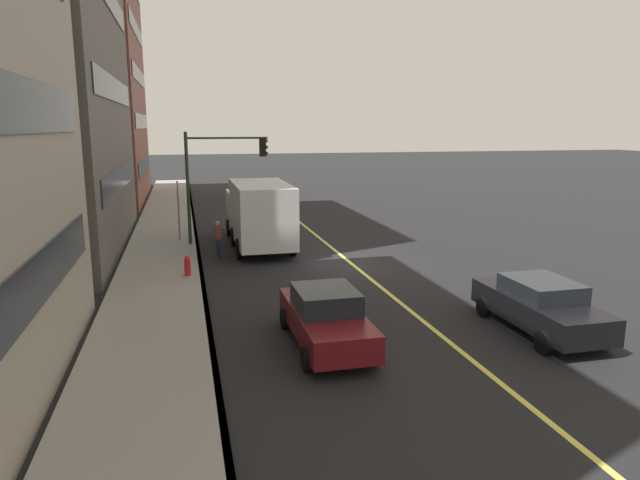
{
  "coord_description": "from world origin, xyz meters",
  "views": [
    {
      "loc": [
        -22.47,
        6.88,
        5.8
      ],
      "look_at": [
        -2.05,
        1.92,
        1.56
      ],
      "focal_mm": 31.75,
      "sensor_mm": 36.0,
      "label": 1
    }
  ],
  "objects_px": {
    "car_black": "(540,305)",
    "street_sign_post": "(178,207)",
    "truck_white": "(259,212)",
    "car_maroon": "(326,317)",
    "fire_hydrant": "(188,268)",
    "traffic_light_mast": "(219,168)",
    "pedestrian_with_backpack": "(219,236)"
  },
  "relations": [
    {
      "from": "car_black",
      "to": "street_sign_post",
      "type": "distance_m",
      "value": 18.34
    },
    {
      "from": "car_black",
      "to": "truck_white",
      "type": "distance_m",
      "value": 14.89
    },
    {
      "from": "car_maroon",
      "to": "truck_white",
      "type": "relative_size",
      "value": 0.57
    },
    {
      "from": "car_maroon",
      "to": "street_sign_post",
      "type": "xyz_separation_m",
      "value": [
        14.89,
        3.83,
        1.06
      ]
    },
    {
      "from": "car_maroon",
      "to": "street_sign_post",
      "type": "distance_m",
      "value": 15.41
    },
    {
      "from": "fire_hydrant",
      "to": "traffic_light_mast",
      "type": "bearing_deg",
      "value": -15.56
    },
    {
      "from": "truck_white",
      "to": "street_sign_post",
      "type": "height_order",
      "value": "truck_white"
    },
    {
      "from": "truck_white",
      "to": "pedestrian_with_backpack",
      "type": "relative_size",
      "value": 4.93
    },
    {
      "from": "car_maroon",
      "to": "car_black",
      "type": "relative_size",
      "value": 1.0
    },
    {
      "from": "truck_white",
      "to": "fire_hydrant",
      "type": "xyz_separation_m",
      "value": [
        -5.37,
        3.49,
        -1.24
      ]
    },
    {
      "from": "car_maroon",
      "to": "street_sign_post",
      "type": "height_order",
      "value": "street_sign_post"
    },
    {
      "from": "truck_white",
      "to": "traffic_light_mast",
      "type": "distance_m",
      "value": 2.87
    },
    {
      "from": "car_black",
      "to": "fire_hydrant",
      "type": "bearing_deg",
      "value": 50.22
    },
    {
      "from": "traffic_light_mast",
      "to": "street_sign_post",
      "type": "height_order",
      "value": "traffic_light_mast"
    },
    {
      "from": "truck_white",
      "to": "fire_hydrant",
      "type": "bearing_deg",
      "value": 146.98
    },
    {
      "from": "car_maroon",
      "to": "pedestrian_with_backpack",
      "type": "xyz_separation_m",
      "value": [
        11.49,
        2.09,
        0.16
      ]
    },
    {
      "from": "street_sign_post",
      "to": "pedestrian_with_backpack",
      "type": "bearing_deg",
      "value": -152.85
    },
    {
      "from": "car_maroon",
      "to": "fire_hydrant",
      "type": "xyz_separation_m",
      "value": [
        7.7,
        3.53,
        -0.31
      ]
    },
    {
      "from": "traffic_light_mast",
      "to": "street_sign_post",
      "type": "xyz_separation_m",
      "value": [
        0.98,
        2.03,
        -1.97
      ]
    },
    {
      "from": "truck_white",
      "to": "traffic_light_mast",
      "type": "xyz_separation_m",
      "value": [
        0.84,
        1.76,
        2.11
      ]
    },
    {
      "from": "car_black",
      "to": "truck_white",
      "type": "bearing_deg",
      "value": 24.88
    },
    {
      "from": "traffic_light_mast",
      "to": "car_black",
      "type": "bearing_deg",
      "value": -150.78
    },
    {
      "from": "pedestrian_with_backpack",
      "to": "traffic_light_mast",
      "type": "relative_size",
      "value": 0.29
    },
    {
      "from": "pedestrian_with_backpack",
      "to": "street_sign_post",
      "type": "xyz_separation_m",
      "value": [
        3.4,
        1.75,
        0.9
      ]
    },
    {
      "from": "car_maroon",
      "to": "traffic_light_mast",
      "type": "distance_m",
      "value": 14.35
    },
    {
      "from": "truck_white",
      "to": "pedestrian_with_backpack",
      "type": "distance_m",
      "value": 2.7
    },
    {
      "from": "pedestrian_with_backpack",
      "to": "traffic_light_mast",
      "type": "xyz_separation_m",
      "value": [
        2.43,
        -0.29,
        2.87
      ]
    },
    {
      "from": "pedestrian_with_backpack",
      "to": "traffic_light_mast",
      "type": "bearing_deg",
      "value": -6.77
    },
    {
      "from": "car_black",
      "to": "fire_hydrant",
      "type": "relative_size",
      "value": 4.89
    },
    {
      "from": "car_black",
      "to": "pedestrian_with_backpack",
      "type": "distance_m",
      "value": 14.51
    },
    {
      "from": "car_black",
      "to": "truck_white",
      "type": "xyz_separation_m",
      "value": [
        13.49,
        6.25,
        0.92
      ]
    },
    {
      "from": "car_maroon",
      "to": "fire_hydrant",
      "type": "height_order",
      "value": "car_maroon"
    }
  ]
}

